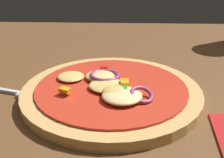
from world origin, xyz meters
The scene contains 3 objects.
dining_table centered at (0.00, 0.00, 0.02)m, with size 1.30×0.82×0.03m.
pizza centered at (0.05, -0.01, 0.04)m, with size 0.25×0.25×0.03m.
fork centered at (-0.11, 0.00, 0.03)m, with size 0.16×0.06×0.01m.
Camera 1 is at (0.06, -0.39, 0.23)m, focal length 49.60 mm.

